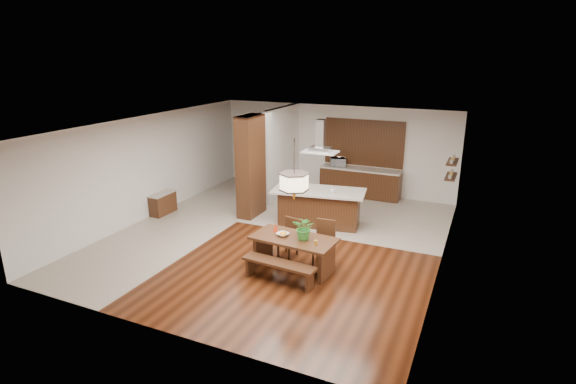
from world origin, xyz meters
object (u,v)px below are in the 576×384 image
at_px(dining_table, 294,246).
at_px(microwave, 338,162).
at_px(dining_chair_right, 323,243).
at_px(kitchen_island, 319,207).
at_px(hallway_console, 163,203).
at_px(pendant_lantern, 294,170).
at_px(foliage_plant, 305,228).
at_px(fruit_bowl, 283,234).
at_px(dining_bench, 279,272).
at_px(dining_chair_left, 288,238).
at_px(range_hood, 321,136).
at_px(island_cup, 333,191).

height_order(dining_table, microwave, microwave).
bearing_deg(dining_chair_right, kitchen_island, 108.54).
height_order(hallway_console, pendant_lantern, pendant_lantern).
xyz_separation_m(foliage_plant, fruit_bowl, (-0.50, -0.01, -0.23)).
bearing_deg(dining_bench, foliage_plant, 65.81).
bearing_deg(kitchen_island, pendant_lantern, -90.22).
bearing_deg(dining_chair_left, range_hood, 102.58).
distance_m(hallway_console, foliage_plant, 5.47).
xyz_separation_m(dining_chair_left, island_cup, (0.39, 2.01, 0.62)).
xyz_separation_m(dining_table, island_cup, (-0.02, 2.59, 0.52)).
bearing_deg(foliage_plant, pendant_lantern, -179.18).
bearing_deg(microwave, island_cup, -99.18).
distance_m(hallway_console, microwave, 5.72).
xyz_separation_m(dining_chair_right, microwave, (-1.38, 5.16, 0.59)).
distance_m(pendant_lantern, island_cup, 2.85).
xyz_separation_m(dining_table, microwave, (-0.89, 5.67, 0.53)).
relative_size(range_hood, island_cup, 6.75).
relative_size(hallway_console, foliage_plant, 1.69).
bearing_deg(dining_table, range_hood, 98.99).
xyz_separation_m(fruit_bowl, range_hood, (-0.17, 2.73, 1.68)).
distance_m(dining_bench, pendant_lantern, 2.12).
relative_size(hallway_console, kitchen_island, 0.34).
bearing_deg(hallway_console, island_cup, 10.54).
relative_size(fruit_bowl, kitchen_island, 0.10).
xyz_separation_m(dining_bench, dining_chair_left, (-0.36, 1.23, 0.22)).
bearing_deg(dining_chair_right, dining_bench, -119.17).
relative_size(dining_chair_right, fruit_bowl, 3.90).
bearing_deg(dining_table, foliage_plant, 0.82).
bearing_deg(fruit_bowl, island_cup, 84.68).
bearing_deg(range_hood, foliage_plant, -76.10).
bearing_deg(foliage_plant, hallway_console, 161.98).
xyz_separation_m(pendant_lantern, fruit_bowl, (-0.26, -0.01, -1.46)).
height_order(hallway_console, dining_chair_right, dining_chair_right).
bearing_deg(pendant_lantern, dining_chair_right, 46.26).
xyz_separation_m(pendant_lantern, range_hood, (-0.43, 2.73, 0.22)).
bearing_deg(fruit_bowl, hallway_console, 160.07).
height_order(pendant_lantern, kitchen_island, pendant_lantern).
xyz_separation_m(foliage_plant, microwave, (-1.13, 5.67, 0.07)).
xyz_separation_m(hallway_console, range_hood, (4.48, 1.04, 2.15)).
height_order(dining_bench, range_hood, range_hood).
bearing_deg(microwave, dining_chair_right, -99.94).
bearing_deg(dining_chair_left, microwave, 107.28).
xyz_separation_m(hallway_console, kitchen_island, (4.48, 1.04, 0.21)).
distance_m(kitchen_island, microwave, 3.04).
relative_size(foliage_plant, island_cup, 3.91).
bearing_deg(kitchen_island, dining_bench, -92.78).
xyz_separation_m(dining_bench, island_cup, (0.03, 3.24, 0.84)).
height_order(dining_table, fruit_bowl, fruit_bowl).
bearing_deg(kitchen_island, dining_chair_right, -76.54).
relative_size(dining_chair_left, island_cup, 6.67).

